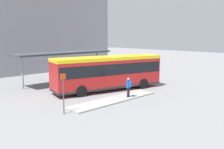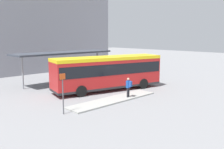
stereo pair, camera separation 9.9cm
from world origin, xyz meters
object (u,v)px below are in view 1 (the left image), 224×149
potted_planter_near_shelter (104,74)px  bicycle_yellow (134,71)px  bicycle_blue (138,72)px  pedestrian_waiting (129,86)px  bicycle_orange (142,72)px  platform_sign (63,92)px  city_bus (108,71)px

potted_planter_near_shelter → bicycle_yellow: bearing=7.6°
bicycle_yellow → potted_planter_near_shelter: (-6.43, -0.85, 0.38)m
bicycle_blue → potted_planter_near_shelter: size_ratio=1.08×
pedestrian_waiting → potted_planter_near_shelter: pedestrian_waiting is taller
bicycle_orange → bicycle_blue: size_ratio=1.13×
platform_sign → bicycle_orange: bearing=22.0°
platform_sign → potted_planter_near_shelter: bearing=35.1°
platform_sign → pedestrian_waiting: bearing=-2.3°
bicycle_blue → bicycle_yellow: (-0.08, 0.74, 0.03)m
pedestrian_waiting → bicycle_blue: size_ratio=1.04×
pedestrian_waiting → platform_sign: (-6.35, 0.26, 0.49)m
city_bus → pedestrian_waiting: 3.86m
pedestrian_waiting → bicycle_blue: pedestrian_waiting is taller
bicycle_orange → pedestrian_waiting: bearing=-61.4°
city_bus → pedestrian_waiting: (-1.04, -3.62, -0.84)m
city_bus → bicycle_orange: city_bus is taller
pedestrian_waiting → platform_sign: platform_sign is taller
city_bus → potted_planter_near_shelter: city_bus is taller
bicycle_blue → potted_planter_near_shelter: potted_planter_near_shelter is taller
bicycle_orange → bicycle_blue: (0.20, 0.75, -0.04)m
city_bus → pedestrian_waiting: size_ratio=6.74×
city_bus → platform_sign: size_ratio=4.00×
pedestrian_waiting → platform_sign: size_ratio=0.59×
bicycle_orange → bicycle_blue: bearing=159.7°
bicycle_orange → city_bus: bearing=-75.2°
city_bus → potted_planter_near_shelter: 5.40m
pedestrian_waiting → bicycle_blue: (10.83, 7.85, -0.73)m
bicycle_blue → pedestrian_waiting: bearing=123.7°
bicycle_orange → bicycle_yellow: 1.50m
potted_planter_near_shelter → bicycle_blue: bearing=0.9°
city_bus → bicycle_yellow: size_ratio=6.45×
potted_planter_near_shelter → pedestrian_waiting: bearing=-119.2°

